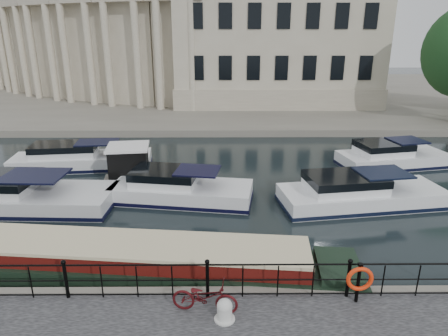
{
  "coord_description": "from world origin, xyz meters",
  "views": [
    {
      "loc": [
        0.4,
        -11.9,
        7.78
      ],
      "look_at": [
        0.5,
        2.0,
        3.0
      ],
      "focal_mm": 32.0,
      "sensor_mm": 36.0,
      "label": 1
    }
  ],
  "objects_px": {
    "life_ring_post": "(360,279)",
    "narrowboat": "(108,264)",
    "bicycle": "(205,297)",
    "harbour_hut": "(129,167)",
    "mooring_bollard": "(225,310)"
  },
  "relations": [
    {
      "from": "narrowboat",
      "to": "mooring_bollard",
      "type": "bearing_deg",
      "value": -31.92
    },
    {
      "from": "mooring_bollard",
      "to": "life_ring_post",
      "type": "distance_m",
      "value": 3.81
    },
    {
      "from": "narrowboat",
      "to": "harbour_hut",
      "type": "relative_size",
      "value": 5.31
    },
    {
      "from": "life_ring_post",
      "to": "narrowboat",
      "type": "height_order",
      "value": "life_ring_post"
    },
    {
      "from": "mooring_bollard",
      "to": "life_ring_post",
      "type": "height_order",
      "value": "life_ring_post"
    },
    {
      "from": "bicycle",
      "to": "life_ring_post",
      "type": "xyz_separation_m",
      "value": [
        4.25,
        0.32,
        0.3
      ]
    },
    {
      "from": "life_ring_post",
      "to": "narrowboat",
      "type": "bearing_deg",
      "value": 162.94
    },
    {
      "from": "narrowboat",
      "to": "bicycle",
      "type": "bearing_deg",
      "value": -32.68
    },
    {
      "from": "narrowboat",
      "to": "harbour_hut",
      "type": "height_order",
      "value": "harbour_hut"
    },
    {
      "from": "life_ring_post",
      "to": "harbour_hut",
      "type": "xyz_separation_m",
      "value": [
        -8.69,
        10.75,
        -0.37
      ]
    },
    {
      "from": "bicycle",
      "to": "harbour_hut",
      "type": "bearing_deg",
      "value": 30.99
    },
    {
      "from": "bicycle",
      "to": "narrowboat",
      "type": "height_order",
      "value": "bicycle"
    },
    {
      "from": "bicycle",
      "to": "life_ring_post",
      "type": "relative_size",
      "value": 1.47
    },
    {
      "from": "life_ring_post",
      "to": "harbour_hut",
      "type": "relative_size",
      "value": 0.39
    },
    {
      "from": "bicycle",
      "to": "harbour_hut",
      "type": "xyz_separation_m",
      "value": [
        -4.44,
        11.07,
        -0.07
      ]
    }
  ]
}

